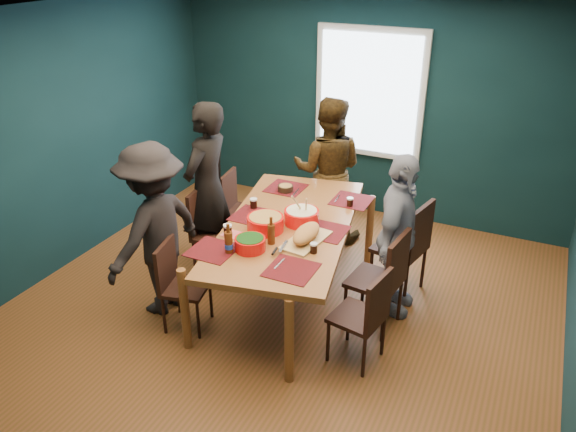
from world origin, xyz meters
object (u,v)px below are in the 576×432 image
at_px(chair_left_near, 177,279).
at_px(bowl_salad, 265,223).
at_px(chair_right_near, 367,312).
at_px(bowl_herbs, 250,243).
at_px(person_near_left, 155,231).
at_px(cutting_board, 306,235).
at_px(chair_right_far, 409,242).
at_px(dining_table, 288,231).
at_px(person_far_left, 208,189).
at_px(bowl_dumpling, 302,216).
at_px(person_right, 397,236).
at_px(chair_left_far, 237,204).
at_px(chair_left_mid, 208,225).
at_px(person_back, 328,170).
at_px(chair_right_mid, 385,275).

distance_m(chair_left_near, bowl_salad, 0.94).
height_order(chair_right_near, bowl_herbs, bowl_herbs).
height_order(person_near_left, cutting_board, person_near_left).
bearing_deg(chair_right_far, bowl_salad, -131.98).
height_order(dining_table, cutting_board, cutting_board).
bearing_deg(chair_right_far, person_far_left, -157.46).
height_order(chair_left_near, bowl_dumpling, bowl_dumpling).
distance_m(chair_right_far, bowl_salad, 1.45).
xyz_separation_m(chair_right_far, bowl_dumpling, (-0.90, -0.55, 0.34)).
xyz_separation_m(chair_left_near, person_right, (1.70, 1.07, 0.30)).
xyz_separation_m(chair_left_far, chair_left_mid, (0.03, -0.65, 0.04)).
xyz_separation_m(chair_left_far, person_right, (1.97, -0.49, 0.28)).
bearing_deg(person_right, chair_right_far, -9.77).
bearing_deg(chair_left_far, person_back, 28.75).
relative_size(chair_left_far, bowl_dumpling, 2.73).
xyz_separation_m(chair_left_mid, person_back, (0.82, 1.27, 0.29)).
xyz_separation_m(dining_table, chair_left_near, (-0.74, -0.78, -0.28)).
bearing_deg(person_far_left, chair_left_mid, 27.03).
bearing_deg(person_right, person_near_left, 113.07).
xyz_separation_m(person_far_left, person_right, (1.99, 0.05, -0.12)).
bearing_deg(chair_right_near, chair_left_far, 156.37).
relative_size(person_back, bowl_salad, 5.07).
height_order(person_far_left, person_back, person_far_left).
bearing_deg(dining_table, chair_right_mid, -13.26).
bearing_deg(person_back, chair_left_mid, 44.00).
bearing_deg(cutting_board, chair_left_near, -145.29).
distance_m(chair_left_mid, person_right, 1.96).
relative_size(chair_left_mid, chair_right_near, 1.08).
bearing_deg(chair_left_mid, bowl_salad, -28.43).
bearing_deg(chair_right_mid, bowl_dumpling, -179.38).
distance_m(chair_left_near, chair_right_mid, 1.85).
xyz_separation_m(chair_right_near, bowl_salad, (-1.10, 0.35, 0.41)).
distance_m(person_back, bowl_dumpling, 1.36).
xyz_separation_m(chair_left_far, chair_right_mid, (1.97, -0.81, 0.05)).
bearing_deg(chair_right_near, dining_table, 160.48).
bearing_deg(chair_right_near, cutting_board, 165.83).
xyz_separation_m(chair_left_near, chair_right_far, (1.75, 1.39, 0.09)).
bearing_deg(bowl_herbs, person_right, 39.68).
height_order(person_far_left, bowl_herbs, person_far_left).
bearing_deg(chair_left_far, chair_right_mid, -29.65).
bearing_deg(chair_left_mid, chair_left_near, -82.36).
height_order(bowl_salad, bowl_dumpling, bowl_dumpling).
relative_size(chair_left_mid, bowl_salad, 2.84).
xyz_separation_m(chair_right_mid, person_far_left, (-1.99, 0.28, 0.35)).
height_order(person_right, bowl_salad, person_right).
bearing_deg(chair_right_far, person_back, 158.38).
relative_size(dining_table, chair_left_near, 2.85).
bearing_deg(cutting_board, bowl_herbs, -131.05).
distance_m(person_near_left, bowl_herbs, 0.97).
xyz_separation_m(chair_right_far, chair_right_near, (-0.04, -1.17, -0.07)).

